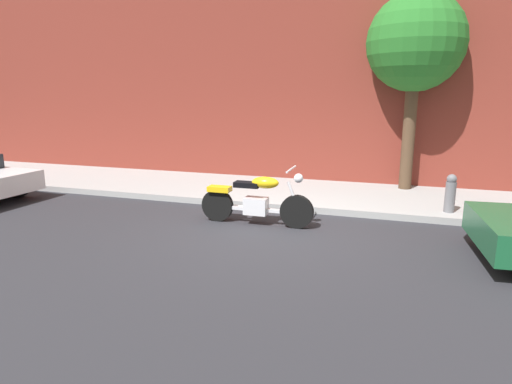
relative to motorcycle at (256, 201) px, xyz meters
The scene contains 6 objects.
ground_plane 0.72m from the motorcycle, 41.83° to the right, with size 60.00×60.00×0.00m, color #28282D.
sidewalk 2.60m from the motorcycle, 80.82° to the left, with size 25.60×2.94×0.14m, color #9B9B9B.
building_facade 5.50m from the motorcycle, 84.50° to the left, with size 25.60×0.50×7.84m, color maroon.
motorcycle is the anchor object (origin of this frame).
street_tree 5.47m from the motorcycle, 52.72° to the left, with size 2.26×2.26×4.74m.
fire_hydrant 3.87m from the motorcycle, 23.43° to the left, with size 0.20×0.20×0.91m.
Camera 1 is at (2.05, -7.24, 2.46)m, focal length 30.52 mm.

